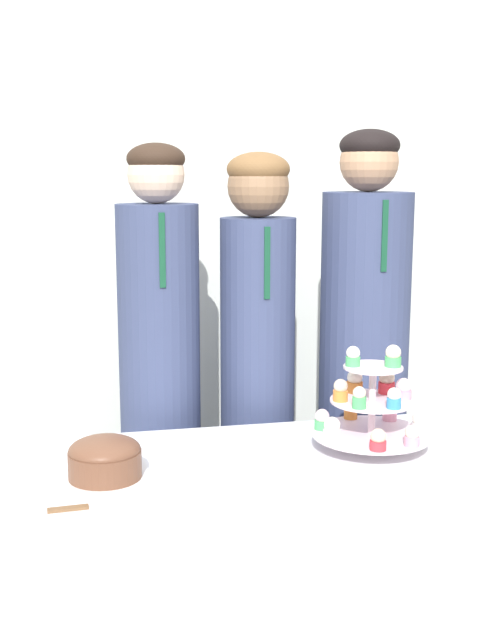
% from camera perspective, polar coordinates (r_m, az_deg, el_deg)
% --- Properties ---
extents(wall_back, '(9.00, 0.06, 2.70)m').
position_cam_1_polar(wall_back, '(3.07, -0.56, 7.44)').
color(wall_back, silver).
rests_on(wall_back, ground_plane).
extents(table, '(1.57, 0.58, 0.77)m').
position_cam_1_polar(table, '(2.34, 4.77, -18.38)').
color(table, white).
rests_on(table, ground_plane).
extents(round_cake, '(0.21, 0.21, 0.11)m').
position_cam_1_polar(round_cake, '(2.01, -9.58, -9.76)').
color(round_cake, white).
rests_on(round_cake, table).
extents(cake_knife, '(0.31, 0.04, 0.01)m').
position_cam_1_polar(cake_knife, '(1.89, -10.43, -12.93)').
color(cake_knife, silver).
rests_on(cake_knife, table).
extents(cupcake_stand, '(0.32, 0.32, 0.29)m').
position_cam_1_polar(cupcake_stand, '(2.21, 9.36, -6.09)').
color(cupcake_stand, silver).
rests_on(cupcake_stand, table).
extents(student_0, '(0.26, 0.26, 1.60)m').
position_cam_1_polar(student_0, '(2.59, -5.68, -6.12)').
color(student_0, '#384266').
rests_on(student_0, ground_plane).
extents(student_1, '(0.24, 0.25, 1.58)m').
position_cam_1_polar(student_1, '(2.64, 1.24, -5.52)').
color(student_1, '#384266').
rests_on(student_1, ground_plane).
extents(student_2, '(0.30, 0.30, 1.65)m').
position_cam_1_polar(student_2, '(2.74, 8.71, -4.96)').
color(student_2, '#384266').
rests_on(student_2, ground_plane).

